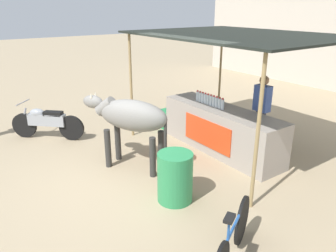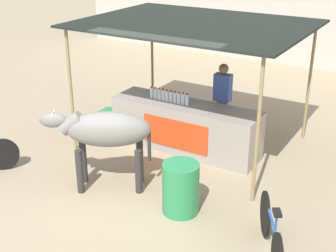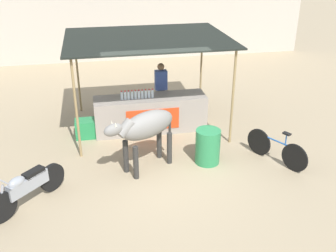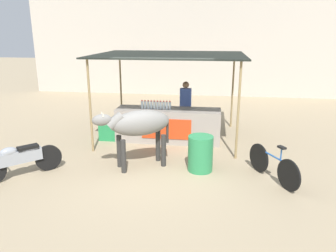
{
  "view_description": "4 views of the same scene",
  "coord_description": "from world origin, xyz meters",
  "px_view_note": "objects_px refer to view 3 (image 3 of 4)",
  "views": [
    {
      "loc": [
        4.77,
        -2.6,
        3.02
      ],
      "look_at": [
        0.05,
        0.75,
        0.89
      ],
      "focal_mm": 35.0,
      "sensor_mm": 36.0,
      "label": 1
    },
    {
      "loc": [
        4.08,
        -5.27,
        4.15
      ],
      "look_at": [
        0.38,
        0.89,
        1.06
      ],
      "focal_mm": 50.0,
      "sensor_mm": 36.0,
      "label": 2
    },
    {
      "loc": [
        -1.44,
        -7.49,
        4.75
      ],
      "look_at": [
        0.18,
        0.67,
        0.8
      ],
      "focal_mm": 42.0,
      "sensor_mm": 36.0,
      "label": 3
    },
    {
      "loc": [
        1.27,
        -6.87,
        3.14
      ],
      "look_at": [
        0.14,
        1.17,
        0.76
      ],
      "focal_mm": 35.0,
      "sensor_mm": 36.0,
      "label": 4
    }
  ],
  "objects_px": {
    "water_barrel": "(208,146)",
    "cow": "(145,127)",
    "vendor_behind_counter": "(161,90)",
    "bicycle_leaning": "(276,149)",
    "cooler_box": "(87,128)",
    "motorcycle_parked": "(27,187)",
    "stall_counter": "(150,114)"
  },
  "relations": [
    {
      "from": "water_barrel",
      "to": "bicycle_leaning",
      "type": "xyz_separation_m",
      "value": [
        1.57,
        -0.31,
        -0.07
      ]
    },
    {
      "from": "cooler_box",
      "to": "water_barrel",
      "type": "bearing_deg",
      "value": -34.7
    },
    {
      "from": "stall_counter",
      "to": "vendor_behind_counter",
      "type": "relative_size",
      "value": 1.82
    },
    {
      "from": "vendor_behind_counter",
      "to": "water_barrel",
      "type": "bearing_deg",
      "value": -77.78
    },
    {
      "from": "stall_counter",
      "to": "cooler_box",
      "type": "xyz_separation_m",
      "value": [
        -1.72,
        -0.1,
        -0.24
      ]
    },
    {
      "from": "stall_counter",
      "to": "bicycle_leaning",
      "type": "distance_m",
      "value": 3.48
    },
    {
      "from": "water_barrel",
      "to": "cow",
      "type": "distance_m",
      "value": 1.58
    },
    {
      "from": "motorcycle_parked",
      "to": "cooler_box",
      "type": "bearing_deg",
      "value": 67.58
    },
    {
      "from": "water_barrel",
      "to": "motorcycle_parked",
      "type": "bearing_deg",
      "value": -166.84
    },
    {
      "from": "cooler_box",
      "to": "motorcycle_parked",
      "type": "height_order",
      "value": "motorcycle_parked"
    },
    {
      "from": "water_barrel",
      "to": "cow",
      "type": "relative_size",
      "value": 0.48
    },
    {
      "from": "vendor_behind_counter",
      "to": "bicycle_leaning",
      "type": "distance_m",
      "value": 3.79
    },
    {
      "from": "stall_counter",
      "to": "motorcycle_parked",
      "type": "xyz_separation_m",
      "value": [
        -2.88,
        -2.92,
        -0.05
      ]
    },
    {
      "from": "vendor_behind_counter",
      "to": "bicycle_leaning",
      "type": "height_order",
      "value": "vendor_behind_counter"
    },
    {
      "from": "motorcycle_parked",
      "to": "stall_counter",
      "type": "bearing_deg",
      "value": 45.31
    },
    {
      "from": "water_barrel",
      "to": "motorcycle_parked",
      "type": "xyz_separation_m",
      "value": [
        -3.91,
        -0.91,
        0.01
      ]
    },
    {
      "from": "cow",
      "to": "bicycle_leaning",
      "type": "height_order",
      "value": "cow"
    },
    {
      "from": "cooler_box",
      "to": "bicycle_leaning",
      "type": "distance_m",
      "value": 4.86
    },
    {
      "from": "water_barrel",
      "to": "cow",
      "type": "height_order",
      "value": "cow"
    },
    {
      "from": "vendor_behind_counter",
      "to": "water_barrel",
      "type": "distance_m",
      "value": 2.85
    },
    {
      "from": "vendor_behind_counter",
      "to": "motorcycle_parked",
      "type": "distance_m",
      "value": 4.96
    },
    {
      "from": "motorcycle_parked",
      "to": "bicycle_leaning",
      "type": "height_order",
      "value": "motorcycle_parked"
    },
    {
      "from": "stall_counter",
      "to": "motorcycle_parked",
      "type": "distance_m",
      "value": 4.1
    },
    {
      "from": "cooler_box",
      "to": "water_barrel",
      "type": "height_order",
      "value": "water_barrel"
    },
    {
      "from": "cooler_box",
      "to": "water_barrel",
      "type": "distance_m",
      "value": 3.35
    },
    {
      "from": "cow",
      "to": "bicycle_leaning",
      "type": "relative_size",
      "value": 1.19
    },
    {
      "from": "cow",
      "to": "motorcycle_parked",
      "type": "height_order",
      "value": "cow"
    },
    {
      "from": "vendor_behind_counter",
      "to": "motorcycle_parked",
      "type": "relative_size",
      "value": 1.22
    },
    {
      "from": "motorcycle_parked",
      "to": "water_barrel",
      "type": "bearing_deg",
      "value": 13.16
    },
    {
      "from": "stall_counter",
      "to": "bicycle_leaning",
      "type": "height_order",
      "value": "stall_counter"
    },
    {
      "from": "vendor_behind_counter",
      "to": "bicycle_leaning",
      "type": "relative_size",
      "value": 1.12
    },
    {
      "from": "water_barrel",
      "to": "cooler_box",
      "type": "bearing_deg",
      "value": 145.3
    }
  ]
}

